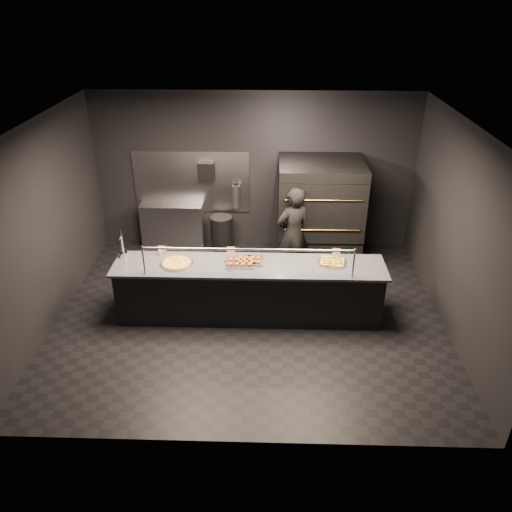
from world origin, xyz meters
The scene contains 15 objects.
room centered at (-0.02, 0.05, 1.50)m, with size 6.04×6.00×3.00m.
service_counter centered at (0.00, 0.00, 0.46)m, with size 4.10×0.78×1.37m.
pizza_oven centered at (1.20, 1.90, 0.97)m, with size 1.50×1.23×1.91m.
prep_shelf centered at (-1.60, 2.32, 0.45)m, with size 1.20×0.35×0.90m, color #99999E.
towel_dispenser centered at (-0.90, 2.39, 1.55)m, with size 0.30×0.20×0.35m, color black.
fire_extinguisher centered at (-0.35, 2.40, 1.06)m, with size 0.14×0.14×0.51m.
beer_tap centered at (-1.95, 0.20, 1.06)m, with size 0.13×0.18×0.49m.
round_pizza centered at (-1.09, 0.00, 0.94)m, with size 0.51×0.51×0.03m.
slider_tray_a centered at (-0.13, 0.02, 0.95)m, with size 0.52×0.45×0.07m.
slider_tray_b centered at (0.00, 0.09, 0.94)m, with size 0.44×0.35×0.06m.
square_pizza centered at (1.25, 0.10, 0.94)m, with size 0.45×0.45×0.05m.
condiment_jar centered at (-1.37, 0.28, 0.96)m, with size 0.14×0.06×0.10m.
tent_cards centered at (-0.11, 0.28, 1.00)m, with size 2.81×0.04×0.15m.
trash_bin centered at (-0.63, 2.20, 0.35)m, with size 0.42×0.42×0.71m, color black.
worker centered at (0.70, 1.20, 0.85)m, with size 0.62×0.41×1.70m, color black.
Camera 1 is at (0.30, -6.49, 4.62)m, focal length 35.00 mm.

